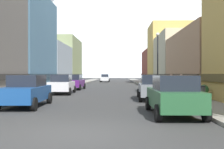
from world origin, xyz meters
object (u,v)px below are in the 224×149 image
at_px(car_right_1, 152,87).
at_px(pedestrian_1, 181,86).
at_px(car_left_1, 62,84).
at_px(car_driving_0, 105,78).
at_px(car_left_0, 26,91).
at_px(streetlamp_right, 158,53).
at_px(car_right_0, 173,95).
at_px(pedestrian_0, 171,84).
at_px(car_left_2, 74,82).
at_px(trash_bin_right, 201,94).
at_px(potted_plant_1, 193,91).
at_px(potted_plant_0, 204,92).

distance_m(car_right_1, pedestrian_1, 2.96).
relative_size(car_left_1, car_driving_0, 1.02).
bearing_deg(car_left_0, streetlamp_right, 52.08).
distance_m(car_left_1, car_driving_0, 35.95).
relative_size(car_right_0, pedestrian_1, 2.62).
bearing_deg(pedestrian_0, pedestrian_1, -90.00).
distance_m(car_right_1, car_driving_0, 41.47).
bearing_deg(car_right_1, car_right_0, -89.98).
xyz_separation_m(car_left_0, streetlamp_right, (9.15, 11.75, 3.09)).
relative_size(car_left_0, car_left_2, 1.00).
relative_size(car_left_2, streetlamp_right, 0.76).
bearing_deg(streetlamp_right, pedestrian_1, -81.50).
xyz_separation_m(car_right_0, streetlamp_right, (1.55, 14.62, 3.09)).
height_order(trash_bin_right, potted_plant_1, trash_bin_right).
xyz_separation_m(car_driving_0, potted_plant_1, (8.60, -39.99, -0.33)).
xyz_separation_m(car_right_0, car_driving_0, (-5.40, 48.05, 0.00)).
height_order(car_left_2, car_driving_0, same).
relative_size(car_driving_0, streetlamp_right, 0.75).
distance_m(car_left_0, car_left_1, 9.29).
bearing_deg(potted_plant_0, trash_bin_right, -115.42).
height_order(car_left_2, streetlamp_right, streetlamp_right).
bearing_deg(potted_plant_1, car_left_2, 134.61).
relative_size(car_left_1, potted_plant_0, 4.55).
height_order(car_driving_0, potted_plant_1, car_driving_0).
bearing_deg(pedestrian_0, car_right_1, -114.21).
distance_m(car_left_1, streetlamp_right, 9.96).
distance_m(car_right_1, potted_plant_0, 3.47).
bearing_deg(streetlamp_right, pedestrian_0, -68.01).
height_order(car_right_0, trash_bin_right, car_right_0).
height_order(car_left_1, car_right_1, same).
relative_size(pedestrian_0, streetlamp_right, 0.30).
height_order(trash_bin_right, pedestrian_0, pedestrian_0).
bearing_deg(pedestrian_0, trash_bin_right, -89.30).
relative_size(car_left_2, car_right_1, 0.99).
bearing_deg(car_left_2, car_left_0, -90.00).
height_order(car_left_1, car_right_0, same).
bearing_deg(car_right_1, trash_bin_right, -46.47).
relative_size(car_left_0, pedestrian_1, 2.65).
xyz_separation_m(car_left_1, trash_bin_right, (10.15, -7.92, -0.26)).
bearing_deg(car_left_1, trash_bin_right, -37.96).
bearing_deg(streetlamp_right, car_driving_0, 101.74).
distance_m(car_left_0, car_right_0, 8.13).
bearing_deg(car_left_1, car_right_1, -34.55).
relative_size(car_left_1, car_left_2, 1.01).
relative_size(car_right_0, potted_plant_1, 5.20).
xyz_separation_m(car_left_2, trash_bin_right, (10.15, -14.77, -0.26)).
distance_m(car_driving_0, pedestrian_1, 40.22).
distance_m(car_right_0, car_right_1, 6.93).
height_order(car_left_0, streetlamp_right, streetlamp_right).
bearing_deg(car_right_1, streetlamp_right, 78.57).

